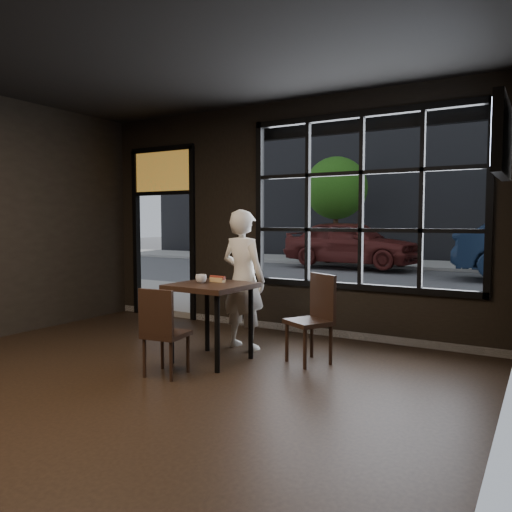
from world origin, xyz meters
The scene contains 16 objects.
floor centered at (0.00, 0.00, -0.01)m, with size 6.00×7.00×0.02m, color black.
ceiling centered at (0.00, 0.00, 3.21)m, with size 6.00×7.00×0.02m, color black.
wall_right centered at (3.00, 0.00, 1.60)m, with size 0.04×7.00×3.20m, color black.
window_frame centered at (1.20, 3.50, 1.80)m, with size 3.06×0.12×2.28m, color black.
stained_transom centered at (-2.10, 3.50, 2.35)m, with size 1.20×0.06×0.70m, color orange.
street_asphalt centered at (0.00, 24.00, -0.02)m, with size 60.00×41.00×0.04m, color #545456.
building_across centered at (0.00, 23.00, 7.50)m, with size 28.00×12.00×15.00m, color #5B5956.
cafe_table centered at (0.11, 1.73, 0.43)m, with size 0.80×0.80×0.87m, color black.
chair_near centered at (0.01, 1.09, 0.45)m, with size 0.39×0.39×0.89m, color black.
chair_window centered at (1.06, 2.20, 0.49)m, with size 0.42×0.42×0.97m, color black.
man centered at (0.11, 2.38, 0.84)m, with size 0.62×0.40×1.69m, color white.
hotdog centered at (0.08, 1.89, 0.89)m, with size 0.20×0.08×0.06m, color tan, non-canonical shape.
cup centered at (-0.02, 1.71, 0.91)m, with size 0.12×0.12×0.10m, color silver.
tv centered at (2.93, 1.95, 2.23)m, with size 0.12×1.06×0.62m, color black.
maroon_car centered at (-2.24, 12.74, 0.85)m, with size 1.76×4.38×1.49m, color #591E1B.
tree_left centered at (-3.50, 14.60, 2.74)m, with size 2.28×2.28×3.90m.
Camera 1 is at (3.29, -2.71, 1.55)m, focal length 35.00 mm.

